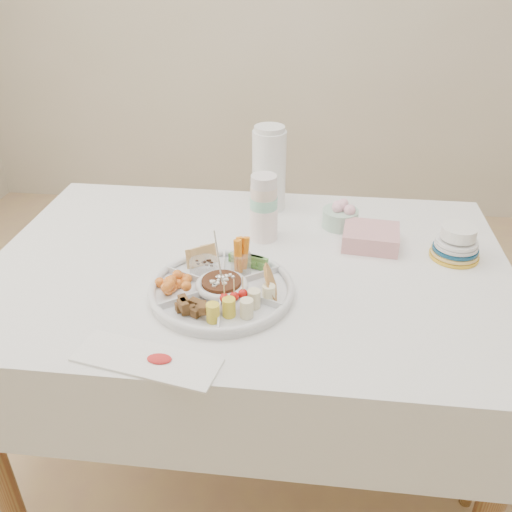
# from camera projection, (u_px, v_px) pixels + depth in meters

# --- Properties ---
(floor) EXTENTS (4.00, 4.00, 0.00)m
(floor) POSITION_uv_depth(u_px,v_px,m) (250.00, 440.00, 1.97)
(floor) COLOR tan
(floor) RESTS_ON ground
(dining_table) EXTENTS (1.52, 1.02, 0.76)m
(dining_table) POSITION_uv_depth(u_px,v_px,m) (249.00, 361.00, 1.78)
(dining_table) COLOR white
(dining_table) RESTS_ON floor
(party_tray) EXTENTS (0.50, 0.50, 0.04)m
(party_tray) POSITION_uv_depth(u_px,v_px,m) (222.00, 287.00, 1.43)
(party_tray) COLOR silver
(party_tray) RESTS_ON dining_table
(bean_dip) EXTENTS (0.14, 0.14, 0.04)m
(bean_dip) POSITION_uv_depth(u_px,v_px,m) (222.00, 285.00, 1.43)
(bean_dip) COLOR black
(bean_dip) RESTS_ON party_tray
(tortillas) EXTENTS (0.13, 0.13, 0.06)m
(tortillas) POSITION_uv_depth(u_px,v_px,m) (271.00, 280.00, 1.42)
(tortillas) COLOR #95592C
(tortillas) RESTS_ON party_tray
(carrot_cucumber) EXTENTS (0.15, 0.15, 0.10)m
(carrot_cucumber) POSITION_uv_depth(u_px,v_px,m) (246.00, 252.00, 1.51)
(carrot_cucumber) COLOR orange
(carrot_cucumber) RESTS_ON party_tray
(pita_raisins) EXTENTS (0.15, 0.15, 0.06)m
(pita_raisins) POSITION_uv_depth(u_px,v_px,m) (200.00, 259.00, 1.52)
(pita_raisins) COLOR tan
(pita_raisins) RESTS_ON party_tray
(cherries) EXTENTS (0.16, 0.16, 0.05)m
(cherries) POSITION_uv_depth(u_px,v_px,m) (172.00, 283.00, 1.43)
(cherries) COLOR #D65B0B
(cherries) RESTS_ON party_tray
(granola_chunks) EXTENTS (0.12, 0.12, 0.04)m
(granola_chunks) POSITION_uv_depth(u_px,v_px,m) (193.00, 308.00, 1.33)
(granola_chunks) COLOR #512E19
(granola_chunks) RESTS_ON party_tray
(banana_tomato) EXTENTS (0.14, 0.14, 0.09)m
(banana_tomato) POSITION_uv_depth(u_px,v_px,m) (246.00, 301.00, 1.32)
(banana_tomato) COLOR #D4CB5F
(banana_tomato) RESTS_ON party_tray
(cup_stack) EXTENTS (0.10, 0.10, 0.24)m
(cup_stack) POSITION_uv_depth(u_px,v_px,m) (264.00, 203.00, 1.66)
(cup_stack) COLOR silver
(cup_stack) RESTS_ON dining_table
(thermos) EXTENTS (0.14, 0.14, 0.30)m
(thermos) POSITION_uv_depth(u_px,v_px,m) (269.00, 168.00, 1.83)
(thermos) COLOR white
(thermos) RESTS_ON dining_table
(flower_bowl) EXTENTS (0.15, 0.15, 0.09)m
(flower_bowl) POSITION_uv_depth(u_px,v_px,m) (340.00, 214.00, 1.76)
(flower_bowl) COLOR #8DC3AE
(flower_bowl) RESTS_ON dining_table
(napkin_stack) EXTENTS (0.18, 0.16, 0.06)m
(napkin_stack) POSITION_uv_depth(u_px,v_px,m) (371.00, 237.00, 1.66)
(napkin_stack) COLOR #D49298
(napkin_stack) RESTS_ON dining_table
(plate_stack) EXTENTS (0.17, 0.17, 0.09)m
(plate_stack) POSITION_uv_depth(u_px,v_px,m) (456.00, 244.00, 1.59)
(plate_stack) COLOR gold
(plate_stack) RESTS_ON dining_table
(placemat) EXTENTS (0.35, 0.18, 0.01)m
(placemat) POSITION_uv_depth(u_px,v_px,m) (147.00, 360.00, 1.22)
(placemat) COLOR silver
(placemat) RESTS_ON dining_table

